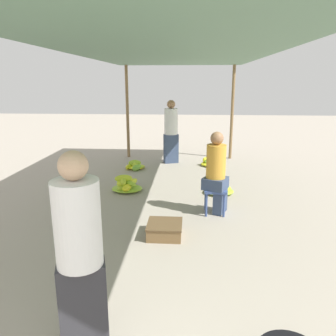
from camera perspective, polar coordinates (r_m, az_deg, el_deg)
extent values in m
cylinder|color=olive|center=(9.08, -7.07, 9.58)|extent=(0.08, 0.08, 2.47)
cylinder|color=olive|center=(8.99, 11.11, 9.36)|extent=(0.08, 0.08, 2.47)
cube|color=#567A60|center=(5.21, 0.59, 19.71)|extent=(3.22, 7.80, 0.04)
cube|color=#2D2D33|center=(2.80, -14.44, -22.37)|extent=(0.40, 0.29, 0.74)
cylinder|color=white|center=(2.45, -15.48, -9.30)|extent=(0.42, 0.42, 0.64)
sphere|color=tan|center=(2.31, -16.20, 0.41)|extent=(0.21, 0.21, 0.21)
cube|color=#384C84|center=(5.21, 8.18, -3.78)|extent=(0.34, 0.34, 0.04)
cylinder|color=#384C84|center=(5.14, 6.69, -6.43)|extent=(0.04, 0.04, 0.37)
cylinder|color=#384C84|center=(5.16, 9.72, -6.46)|extent=(0.04, 0.04, 0.37)
cylinder|color=#384C84|center=(5.39, 6.56, -5.39)|extent=(0.04, 0.04, 0.37)
cylinder|color=#384C84|center=(5.42, 9.44, -5.42)|extent=(0.04, 0.04, 0.37)
cube|color=#384766|center=(5.32, 9.08, -5.56)|extent=(0.25, 0.34, 0.41)
cube|color=#384766|center=(5.17, 8.23, -2.63)|extent=(0.45, 0.45, 0.18)
cylinder|color=gold|center=(5.08, 8.37, 1.14)|extent=(0.40, 0.40, 0.52)
sphere|color=#9E704C|center=(5.01, 8.53, 5.15)|extent=(0.20, 0.20, 0.20)
ellipsoid|color=#CED727|center=(6.43, -6.14, -2.40)|extent=(0.20, 0.33, 0.12)
ellipsoid|color=#A9C82E|center=(6.24, -8.00, -3.37)|extent=(0.26, 0.27, 0.11)
ellipsoid|color=#B1CB2C|center=(6.23, -7.80, -2.41)|extent=(0.19, 0.28, 0.14)
ellipsoid|color=#B8CE2B|center=(6.28, -7.76, -1.81)|extent=(0.35, 0.19, 0.15)
ellipsoid|color=#96C031|center=(6.25, -6.65, -2.67)|extent=(0.33, 0.30, 0.09)
ellipsoid|color=yellow|center=(6.16, -7.18, -3.42)|extent=(0.20, 0.28, 0.13)
ellipsoid|color=#C4D329|center=(6.30, -8.26, -2.62)|extent=(0.17, 0.28, 0.13)
ellipsoid|color=#93BF32|center=(6.36, -7.15, -3.55)|extent=(0.58, 0.51, 0.10)
ellipsoid|color=yellow|center=(7.95, -5.81, 0.27)|extent=(0.29, 0.27, 0.11)
ellipsoid|color=#75B337|center=(7.78, -5.44, 0.08)|extent=(0.27, 0.35, 0.15)
ellipsoid|color=#9AC231|center=(7.89, -5.81, 0.90)|extent=(0.33, 0.19, 0.15)
ellipsoid|color=#9EC430|center=(7.87, -5.11, 0.25)|extent=(0.29, 0.19, 0.09)
ellipsoid|color=yellow|center=(7.88, -6.89, 0.22)|extent=(0.17, 0.28, 0.12)
ellipsoid|color=#A7C72E|center=(7.88, -5.96, 0.60)|extent=(0.30, 0.32, 0.14)
ellipsoid|color=yellow|center=(7.95, -5.71, 0.22)|extent=(0.47, 0.41, 0.10)
ellipsoid|color=yellow|center=(6.40, 9.53, -3.45)|extent=(0.24, 0.14, 0.10)
ellipsoid|color=yellow|center=(6.16, 9.50, -3.96)|extent=(0.31, 0.23, 0.12)
ellipsoid|color=#ADC92D|center=(6.39, 7.36, -3.51)|extent=(0.26, 0.24, 0.09)
ellipsoid|color=#9CC330|center=(6.35, 8.01, -3.57)|extent=(0.31, 0.35, 0.11)
ellipsoid|color=#C8D428|center=(6.25, 9.10, -2.70)|extent=(0.28, 0.15, 0.10)
ellipsoid|color=#A3C62F|center=(6.28, 9.92, -3.65)|extent=(0.29, 0.23, 0.13)
ellipsoid|color=#9FC430|center=(6.24, 8.86, -3.97)|extent=(0.55, 0.48, 0.10)
ellipsoid|color=yellow|center=(8.26, 7.80, 1.31)|extent=(0.34, 0.26, 0.10)
ellipsoid|color=#A6C72E|center=(8.26, 8.09, 1.57)|extent=(0.33, 0.21, 0.13)
ellipsoid|color=#A6C72E|center=(8.21, 9.05, 0.57)|extent=(0.16, 0.21, 0.10)
ellipsoid|color=yellow|center=(8.27, 6.63, 1.43)|extent=(0.23, 0.23, 0.14)
ellipsoid|color=#76B337|center=(8.26, 7.18, 1.25)|extent=(0.30, 0.34, 0.10)
ellipsoid|color=#A9C82E|center=(8.22, 7.61, 1.64)|extent=(0.25, 0.22, 0.13)
ellipsoid|color=#93BF32|center=(8.22, 7.64, 1.63)|extent=(0.30, 0.28, 0.15)
ellipsoid|color=yellow|center=(8.25, 7.55, 0.70)|extent=(0.52, 0.46, 0.10)
cube|color=brown|center=(4.53, -0.58, -10.78)|extent=(0.45, 0.45, 0.17)
cube|color=brown|center=(4.49, -0.59, -9.71)|extent=(0.47, 0.47, 0.02)
cube|color=#384766|center=(8.46, 0.53, 3.41)|extent=(0.40, 0.30, 0.74)
cylinder|color=white|center=(8.35, 0.54, 8.10)|extent=(0.43, 0.43, 0.65)
sphere|color=#9E704C|center=(8.31, 0.55, 11.04)|extent=(0.21, 0.21, 0.21)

